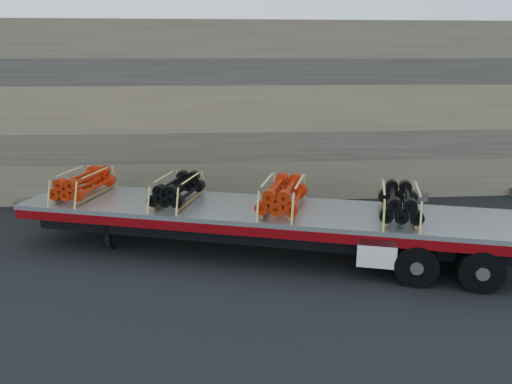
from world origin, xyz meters
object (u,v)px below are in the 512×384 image
bundle_midrear (283,196)px  bundle_midfront (178,190)px  bundle_front (84,184)px  bundle_rear (400,203)px  trailer (261,231)px

bundle_midrear → bundle_midfront: bearing=180.0°
bundle_midrear → bundle_front: bearing=-180.0°
bundle_midrear → bundle_rear: bearing=-0.0°
bundle_front → bundle_midrear: size_ratio=0.94×
bundle_midfront → bundle_midrear: (3.05, -0.94, 0.03)m
trailer → bundle_rear: size_ratio=6.57×
trailer → bundle_midrear: bearing=0.0°
bundle_midfront → bundle_rear: 6.42m
bundle_midfront → bundle_rear: bearing=-0.0°
trailer → bundle_midfront: bundle_midfront is taller
bundle_front → bundle_midrear: 6.31m
bundle_midfront → bundle_rear: size_ratio=0.96×
bundle_midfront → bundle_midrear: bearing=-0.0°
trailer → bundle_rear: 4.02m
bundle_front → bundle_rear: bearing=0.0°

